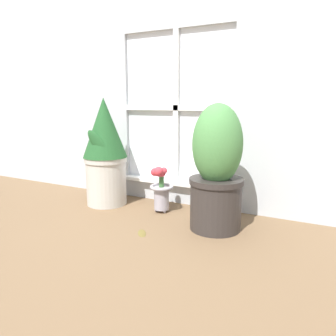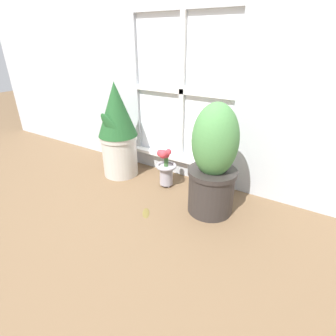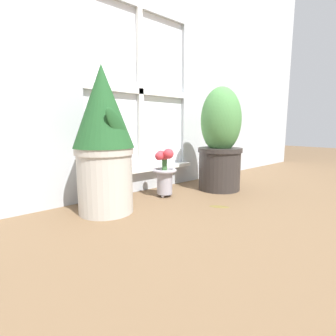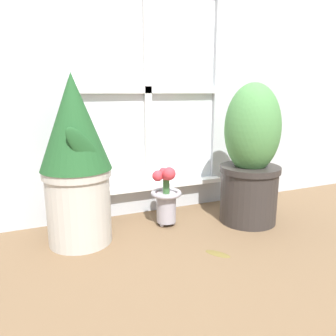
% 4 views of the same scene
% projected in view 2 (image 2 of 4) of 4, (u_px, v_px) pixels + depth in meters
% --- Properties ---
extents(ground_plane, '(10.00, 10.00, 0.00)m').
position_uv_depth(ground_plane, '(130.00, 213.00, 1.67)').
color(ground_plane, brown).
extents(potted_plant_left, '(0.30, 0.30, 0.73)m').
position_uv_depth(potted_plant_left, '(118.00, 129.00, 2.00)').
color(potted_plant_left, '#B7B2A8').
rests_on(potted_plant_left, ground_plane).
extents(potted_plant_right, '(0.30, 0.30, 0.70)m').
position_uv_depth(potted_plant_right, '(213.00, 163.00, 1.56)').
color(potted_plant_right, '#2D2826').
rests_on(potted_plant_right, ground_plane).
extents(flower_vase, '(0.15, 0.15, 0.30)m').
position_uv_depth(flower_vase, '(166.00, 168.00, 1.92)').
color(flower_vase, '#99939E').
rests_on(flower_vase, ground_plane).
extents(fallen_leaf, '(0.10, 0.12, 0.01)m').
position_uv_depth(fallen_leaf, '(146.00, 213.00, 1.67)').
color(fallen_leaf, brown).
rests_on(fallen_leaf, ground_plane).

